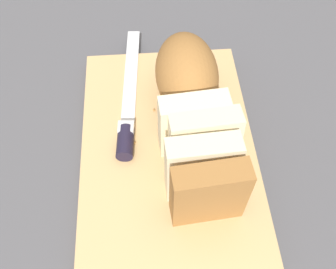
{
  "coord_description": "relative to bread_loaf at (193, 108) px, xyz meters",
  "views": [
    {
      "loc": [
        0.33,
        -0.01,
        0.51
      ],
      "look_at": [
        0.0,
        0.0,
        0.05
      ],
      "focal_mm": 42.39,
      "sensor_mm": 36.0,
      "label": 1
    }
  ],
  "objects": [
    {
      "name": "ground_plane",
      "position": [
        0.03,
        -0.04,
        -0.08
      ],
      "size": [
        3.0,
        3.0,
        0.0
      ],
      "primitive_type": "plane",
      "color": "#4C4C51"
    },
    {
      "name": "cutting_board",
      "position": [
        0.03,
        -0.04,
        -0.06
      ],
      "size": [
        0.41,
        0.27,
        0.02
      ],
      "primitive_type": "cube",
      "rotation": [
        0.0,
        0.0,
        0.04
      ],
      "color": "tan",
      "rests_on": "ground_plane"
    },
    {
      "name": "bread_loaf",
      "position": [
        0.0,
        0.0,
        0.0
      ],
      "size": [
        0.3,
        0.12,
        0.11
      ],
      "rotation": [
        0.0,
        0.0,
        0.08
      ],
      "color": "#996633",
      "rests_on": "cutting_board"
    },
    {
      "name": "bread_knife",
      "position": [
        -0.01,
        -0.1,
        -0.04
      ],
      "size": [
        0.28,
        0.03,
        0.02
      ],
      "rotation": [
        0.0,
        0.0,
        3.11
      ],
      "color": "silver",
      "rests_on": "cutting_board"
    },
    {
      "name": "crumb_near_knife",
      "position": [
        0.02,
        -0.09,
        -0.05
      ],
      "size": [
        0.0,
        0.0,
        0.0
      ],
      "primitive_type": "sphere",
      "color": "#A8753D",
      "rests_on": "cutting_board"
    },
    {
      "name": "crumb_near_loaf",
      "position": [
        -0.04,
        -0.06,
        -0.05
      ],
      "size": [
        0.0,
        0.0,
        0.0
      ],
      "primitive_type": "sphere",
      "color": "#A8753D",
      "rests_on": "cutting_board"
    }
  ]
}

